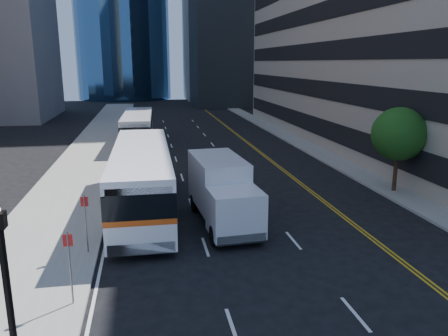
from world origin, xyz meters
name	(u,v)px	position (x,y,z in m)	size (l,w,h in m)	color
ground	(298,261)	(0.00, 0.00, 0.00)	(160.00, 160.00, 0.00)	black
sidewalk_west	(95,150)	(-10.50, 25.00, 0.07)	(5.00, 90.00, 0.15)	gray
sidewalk_east	(299,143)	(9.00, 25.00, 0.07)	(2.00, 90.00, 0.15)	gray
street_tree	(399,134)	(9.00, 8.00, 3.64)	(3.20, 3.20, 5.10)	#332114
lamp_post	(8,297)	(-9.00, -6.00, 2.72)	(0.28, 0.28, 4.56)	black
bus_front	(142,177)	(-6.15, 7.45, 1.86)	(3.02, 13.26, 3.42)	white
bus_rear	(138,128)	(-6.60, 26.93, 1.68)	(2.96, 12.01, 3.08)	silver
box_truck	(222,191)	(-2.28, 4.73, 1.68)	(2.75, 6.79, 3.18)	silver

